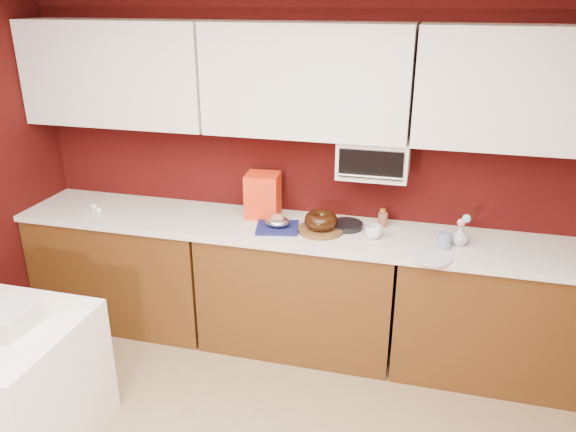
% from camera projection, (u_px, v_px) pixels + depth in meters
% --- Properties ---
extents(wall_back, '(4.00, 0.02, 2.50)m').
position_uv_depth(wall_back, '(310.00, 165.00, 3.90)').
color(wall_back, '#370907').
rests_on(wall_back, floor).
extents(base_cabinet_left, '(1.31, 0.58, 0.86)m').
position_uv_depth(base_cabinet_left, '(128.00, 268.00, 4.24)').
color(base_cabinet_left, '#533010').
rests_on(base_cabinet_left, floor).
extents(base_cabinet_center, '(1.31, 0.58, 0.86)m').
position_uv_depth(base_cabinet_center, '(299.00, 290.00, 3.93)').
color(base_cabinet_center, '#533010').
rests_on(base_cabinet_center, floor).
extents(base_cabinet_right, '(1.31, 0.58, 0.86)m').
position_uv_depth(base_cabinet_right, '(500.00, 316.00, 3.61)').
color(base_cabinet_right, '#533010').
rests_on(base_cabinet_right, floor).
extents(countertop, '(4.00, 0.62, 0.04)m').
position_uv_depth(countertop, '(299.00, 231.00, 3.76)').
color(countertop, silver).
rests_on(countertop, base_cabinet_center).
extents(upper_cabinet_left, '(1.31, 0.33, 0.70)m').
position_uv_depth(upper_cabinet_left, '(117.00, 73.00, 3.85)').
color(upper_cabinet_left, white).
rests_on(upper_cabinet_left, wall_back).
extents(upper_cabinet_center, '(1.31, 0.33, 0.70)m').
position_uv_depth(upper_cabinet_center, '(306.00, 81.00, 3.53)').
color(upper_cabinet_center, white).
rests_on(upper_cabinet_center, wall_back).
extents(upper_cabinet_right, '(1.31, 0.33, 0.70)m').
position_uv_depth(upper_cabinet_right, '(533.00, 89.00, 3.21)').
color(upper_cabinet_right, white).
rests_on(upper_cabinet_right, wall_back).
extents(toaster_oven, '(0.45, 0.30, 0.25)m').
position_uv_depth(toaster_oven, '(374.00, 158.00, 3.62)').
color(toaster_oven, white).
rests_on(toaster_oven, upper_cabinet_center).
extents(toaster_oven_door, '(0.40, 0.02, 0.18)m').
position_uv_depth(toaster_oven_door, '(371.00, 164.00, 3.47)').
color(toaster_oven_door, black).
rests_on(toaster_oven_door, toaster_oven).
extents(toaster_oven_handle, '(0.42, 0.02, 0.02)m').
position_uv_depth(toaster_oven_handle, '(370.00, 177.00, 3.49)').
color(toaster_oven_handle, silver).
rests_on(toaster_oven_handle, toaster_oven).
extents(cake_base, '(0.33, 0.33, 0.03)m').
position_uv_depth(cake_base, '(321.00, 230.00, 3.69)').
color(cake_base, brown).
rests_on(cake_base, countertop).
extents(bundt_cake, '(0.23, 0.23, 0.09)m').
position_uv_depth(bundt_cake, '(321.00, 220.00, 3.67)').
color(bundt_cake, black).
rests_on(bundt_cake, cake_base).
extents(navy_towel, '(0.32, 0.29, 0.02)m').
position_uv_depth(navy_towel, '(277.00, 228.00, 3.73)').
color(navy_towel, '#161B53').
rests_on(navy_towel, countertop).
extents(foil_ham_nest, '(0.18, 0.16, 0.06)m').
position_uv_depth(foil_ham_nest, '(277.00, 221.00, 3.71)').
color(foil_ham_nest, silver).
rests_on(foil_ham_nest, navy_towel).
extents(roasted_ham, '(0.12, 0.11, 0.06)m').
position_uv_depth(roasted_ham, '(277.00, 218.00, 3.71)').
color(roasted_ham, '#B46852').
rests_on(roasted_ham, foil_ham_nest).
extents(pandoro_box, '(0.24, 0.22, 0.31)m').
position_uv_depth(pandoro_box, '(263.00, 195.00, 3.90)').
color(pandoro_box, red).
rests_on(pandoro_box, countertop).
extents(dark_pan, '(0.28, 0.28, 0.04)m').
position_uv_depth(dark_pan, '(347.00, 225.00, 3.75)').
color(dark_pan, black).
rests_on(dark_pan, countertop).
extents(coffee_mug, '(0.13, 0.13, 0.10)m').
position_uv_depth(coffee_mug, '(374.00, 231.00, 3.58)').
color(coffee_mug, silver).
rests_on(coffee_mug, countertop).
extents(blue_jar, '(0.11, 0.11, 0.10)m').
position_uv_depth(blue_jar, '(444.00, 241.00, 3.44)').
color(blue_jar, navy).
rests_on(blue_jar, countertop).
extents(flower_vase, '(0.09, 0.09, 0.13)m').
position_uv_depth(flower_vase, '(460.00, 235.00, 3.48)').
color(flower_vase, '#ABB6C2').
rests_on(flower_vase, countertop).
extents(flower_pink, '(0.05, 0.05, 0.05)m').
position_uv_depth(flower_pink, '(461.00, 223.00, 3.45)').
color(flower_pink, pink).
rests_on(flower_pink, flower_vase).
extents(flower_blue, '(0.05, 0.05, 0.05)m').
position_uv_depth(flower_blue, '(467.00, 219.00, 3.46)').
color(flower_blue, '#84BAD3').
rests_on(flower_blue, flower_vase).
extents(china_plate, '(0.31, 0.31, 0.01)m').
position_uv_depth(china_plate, '(432.00, 258.00, 3.32)').
color(china_plate, silver).
rests_on(china_plate, countertop).
extents(amber_bottle, '(0.05, 0.05, 0.11)m').
position_uv_depth(amber_bottle, '(382.00, 217.00, 3.80)').
color(amber_bottle, olive).
rests_on(amber_bottle, countertop).
extents(paper_cup, '(0.07, 0.07, 0.09)m').
position_uv_depth(paper_cup, '(383.00, 220.00, 3.77)').
color(paper_cup, brown).
rests_on(paper_cup, countertop).
extents(egg_left, '(0.05, 0.04, 0.04)m').
position_uv_depth(egg_left, '(99.00, 210.00, 4.00)').
color(egg_left, white).
rests_on(egg_left, countertop).
extents(egg_right, '(0.06, 0.04, 0.04)m').
position_uv_depth(egg_right, '(94.00, 206.00, 4.07)').
color(egg_right, white).
rests_on(egg_right, countertop).
extents(newspaper_stack, '(0.33, 0.28, 0.11)m').
position_uv_depth(newspaper_stack, '(1.00, 318.00, 2.89)').
color(newspaper_stack, silver).
rests_on(newspaper_stack, dining_table).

